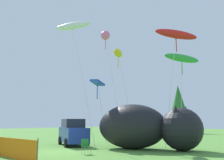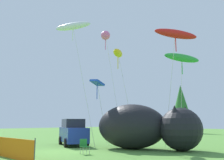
# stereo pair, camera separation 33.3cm
# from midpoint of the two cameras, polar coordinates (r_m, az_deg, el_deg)

# --- Properties ---
(ground_plane) EXTENTS (120.00, 120.00, 0.00)m
(ground_plane) POSITION_cam_midpoint_polar(r_m,az_deg,el_deg) (16.53, -12.24, -15.74)
(ground_plane) COLOR #548C38
(parked_car) EXTENTS (4.60, 3.32, 2.07)m
(parked_car) POSITION_cam_midpoint_polar(r_m,az_deg,el_deg) (20.59, -9.37, -11.72)
(parked_car) COLOR navy
(parked_car) RESTS_ON ground
(folding_chair) EXTENTS (0.58, 0.58, 0.85)m
(folding_chair) POSITION_cam_midpoint_polar(r_m,az_deg,el_deg) (15.01, -6.67, -14.60)
(folding_chair) COLOR #267F33
(folding_chair) RESTS_ON ground
(inflatable_cat) EXTENTS (7.29, 4.98, 3.07)m
(inflatable_cat) POSITION_cam_midpoint_polar(r_m,az_deg,el_deg) (17.47, 7.13, -10.87)
(inflatable_cat) COLOR black
(inflatable_cat) RESTS_ON ground
(kite_pink_octopus) EXTENTS (2.75, 0.80, 9.70)m
(kite_pink_octopus) POSITION_cam_midpoint_polar(r_m,az_deg,el_deg) (22.04, -1.94, 10.05)
(kite_pink_octopus) COLOR silver
(kite_pink_octopus) RESTS_ON ground
(kite_green_fish) EXTENTS (2.40, 2.48, 7.37)m
(kite_green_fish) POSITION_cam_midpoint_polar(r_m,az_deg,el_deg) (20.40, 15.17, 4.81)
(kite_green_fish) COLOR silver
(kite_green_fish) RESTS_ON ground
(kite_yellow_hero) EXTENTS (1.55, 3.01, 7.74)m
(kite_yellow_hero) POSITION_cam_midpoint_polar(r_m,az_deg,el_deg) (20.29, 0.94, 6.08)
(kite_yellow_hero) COLOR silver
(kite_yellow_hero) RESTS_ON ground
(kite_white_ghost) EXTENTS (3.90, 2.27, 10.41)m
(kite_white_ghost) POSITION_cam_midpoint_polar(r_m,az_deg,el_deg) (21.95, -9.36, 12.04)
(kite_white_ghost) COLOR silver
(kite_white_ghost) RESTS_ON ground
(kite_blue_box) EXTENTS (1.22, 2.34, 5.17)m
(kite_blue_box) POSITION_cam_midpoint_polar(r_m,az_deg,el_deg) (19.62, -3.84, -0.83)
(kite_blue_box) COLOR silver
(kite_blue_box) RESTS_ON ground
(kite_red_lizard) EXTENTS (2.98, 2.40, 8.68)m
(kite_red_lizard) POSITION_cam_midpoint_polar(r_m,az_deg,el_deg) (18.66, 13.88, 10.06)
(kite_red_lizard) COLOR silver
(kite_red_lizard) RESTS_ON ground
(horizon_tree_mid) EXTENTS (3.48, 3.48, 8.31)m
(horizon_tree_mid) POSITION_cam_midpoint_polar(r_m,az_deg,el_deg) (45.33, 14.76, -5.15)
(horizon_tree_mid) COLOR brown
(horizon_tree_mid) RESTS_ON ground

